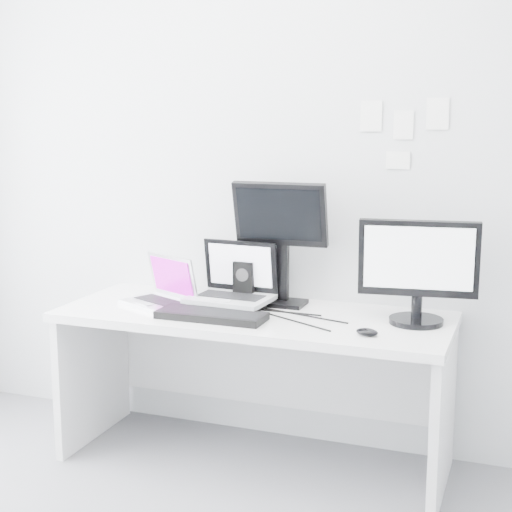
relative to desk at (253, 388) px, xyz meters
name	(u,v)px	position (x,y,z in m)	size (l,w,h in m)	color
back_wall	(278,172)	(0.00, 0.35, 0.99)	(3.60, 3.60, 0.00)	silver
desk	(253,388)	(0.00, 0.00, 0.00)	(1.80, 0.70, 0.73)	white
macbook	(157,280)	(-0.48, -0.03, 0.49)	(0.33, 0.25, 0.25)	silver
speaker	(246,281)	(-0.11, 0.20, 0.47)	(0.10, 0.10, 0.20)	black
dell_laptop	(229,275)	(-0.14, 0.05, 0.52)	(0.38, 0.29, 0.31)	silver
rear_monitor	(281,242)	(0.07, 0.19, 0.67)	(0.45, 0.16, 0.61)	black
samsung_monitor	(418,271)	(0.73, 0.07, 0.60)	(0.51, 0.23, 0.47)	black
keyboard	(211,315)	(-0.14, -0.17, 0.38)	(0.49, 0.17, 0.03)	black
mouse	(367,332)	(0.57, -0.19, 0.38)	(0.09, 0.06, 0.03)	black
wall_note_0	(371,116)	(0.45, 0.34, 1.26)	(0.10, 0.00, 0.14)	white
wall_note_1	(403,125)	(0.60, 0.34, 1.22)	(0.09, 0.00, 0.13)	white
wall_note_2	(438,114)	(0.75, 0.34, 1.26)	(0.10, 0.00, 0.14)	white
wall_note_3	(398,160)	(0.58, 0.34, 1.05)	(0.11, 0.00, 0.08)	white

